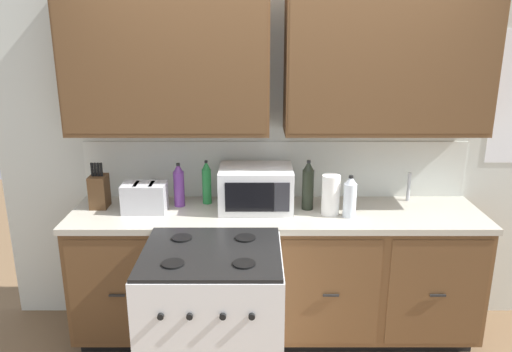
{
  "coord_description": "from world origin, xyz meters",
  "views": [
    {
      "loc": [
        -0.13,
        -2.8,
        2.1
      ],
      "look_at": [
        -0.13,
        0.27,
        1.18
      ],
      "focal_mm": 35.33,
      "sensor_mm": 36.0,
      "label": 1
    }
  ],
  "objects_px": {
    "toaster": "(144,198)",
    "bottle_clear": "(349,197)",
    "stove_range": "(213,327)",
    "bottle_dark": "(307,186)",
    "bottle_violet": "(178,185)",
    "knife_block": "(98,191)",
    "paper_towel_roll": "(330,195)",
    "microwave": "(255,188)",
    "bottle_green": "(206,183)"
  },
  "relations": [
    {
      "from": "stove_range",
      "to": "bottle_clear",
      "type": "distance_m",
      "value": 1.15
    },
    {
      "from": "microwave",
      "to": "bottle_dark",
      "type": "xyz_separation_m",
      "value": [
        0.34,
        -0.01,
        0.02
      ]
    },
    {
      "from": "microwave",
      "to": "toaster",
      "type": "xyz_separation_m",
      "value": [
        -0.72,
        -0.06,
        -0.04
      ]
    },
    {
      "from": "toaster",
      "to": "bottle_green",
      "type": "relative_size",
      "value": 0.93
    },
    {
      "from": "microwave",
      "to": "toaster",
      "type": "relative_size",
      "value": 1.71
    },
    {
      "from": "bottle_violet",
      "to": "bottle_dark",
      "type": "bearing_deg",
      "value": -4.07
    },
    {
      "from": "paper_towel_roll",
      "to": "bottle_clear",
      "type": "relative_size",
      "value": 0.95
    },
    {
      "from": "bottle_green",
      "to": "bottle_clear",
      "type": "distance_m",
      "value": 0.96
    },
    {
      "from": "stove_range",
      "to": "paper_towel_roll",
      "type": "xyz_separation_m",
      "value": [
        0.72,
        0.58,
        0.59
      ]
    },
    {
      "from": "toaster",
      "to": "bottle_clear",
      "type": "xyz_separation_m",
      "value": [
        1.32,
        -0.09,
        0.04
      ]
    },
    {
      "from": "microwave",
      "to": "bottle_green",
      "type": "xyz_separation_m",
      "value": [
        -0.33,
        0.1,
        0.01
      ]
    },
    {
      "from": "stove_range",
      "to": "bottle_dark",
      "type": "bearing_deg",
      "value": 49.2
    },
    {
      "from": "microwave",
      "to": "knife_block",
      "type": "bearing_deg",
      "value": 178.87
    },
    {
      "from": "microwave",
      "to": "paper_towel_roll",
      "type": "height_order",
      "value": "microwave"
    },
    {
      "from": "toaster",
      "to": "bottle_dark",
      "type": "distance_m",
      "value": 1.07
    },
    {
      "from": "paper_towel_roll",
      "to": "bottle_violet",
      "type": "xyz_separation_m",
      "value": [
        -0.99,
        0.15,
        0.01
      ]
    },
    {
      "from": "bottle_dark",
      "to": "bottle_violet",
      "type": "height_order",
      "value": "bottle_dark"
    },
    {
      "from": "knife_block",
      "to": "microwave",
      "type": "bearing_deg",
      "value": -1.13
    },
    {
      "from": "knife_block",
      "to": "bottle_violet",
      "type": "height_order",
      "value": "knife_block"
    },
    {
      "from": "microwave",
      "to": "bottle_green",
      "type": "relative_size",
      "value": 1.59
    },
    {
      "from": "microwave",
      "to": "toaster",
      "type": "bearing_deg",
      "value": -175.39
    },
    {
      "from": "bottle_clear",
      "to": "paper_towel_roll",
      "type": "bearing_deg",
      "value": 158.07
    },
    {
      "from": "bottle_dark",
      "to": "bottle_violet",
      "type": "relative_size",
      "value": 1.12
    },
    {
      "from": "knife_block",
      "to": "bottle_violet",
      "type": "bearing_deg",
      "value": 2.97
    },
    {
      "from": "microwave",
      "to": "bottle_green",
      "type": "bearing_deg",
      "value": 163.72
    },
    {
      "from": "toaster",
      "to": "bottle_violet",
      "type": "bearing_deg",
      "value": 26.85
    },
    {
      "from": "microwave",
      "to": "bottle_clear",
      "type": "relative_size",
      "value": 1.76
    },
    {
      "from": "stove_range",
      "to": "toaster",
      "type": "distance_m",
      "value": 0.97
    },
    {
      "from": "knife_block",
      "to": "paper_towel_roll",
      "type": "distance_m",
      "value": 1.53
    },
    {
      "from": "stove_range",
      "to": "bottle_dark",
      "type": "xyz_separation_m",
      "value": [
        0.58,
        0.67,
        0.62
      ]
    },
    {
      "from": "bottle_green",
      "to": "bottle_violet",
      "type": "distance_m",
      "value": 0.19
    },
    {
      "from": "bottle_green",
      "to": "bottle_violet",
      "type": "bearing_deg",
      "value": -164.65
    },
    {
      "from": "paper_towel_roll",
      "to": "bottle_clear",
      "type": "bearing_deg",
      "value": -21.93
    },
    {
      "from": "knife_block",
      "to": "bottle_violet",
      "type": "relative_size",
      "value": 1.04
    },
    {
      "from": "bottle_green",
      "to": "bottle_violet",
      "type": "height_order",
      "value": "bottle_green"
    },
    {
      "from": "toaster",
      "to": "bottle_dark",
      "type": "xyz_separation_m",
      "value": [
        1.07,
        0.05,
        0.07
      ]
    },
    {
      "from": "bottle_green",
      "to": "bottle_dark",
      "type": "distance_m",
      "value": 0.68
    },
    {
      "from": "bottle_green",
      "to": "bottle_dark",
      "type": "bearing_deg",
      "value": -9.3
    },
    {
      "from": "toaster",
      "to": "paper_towel_roll",
      "type": "bearing_deg",
      "value": -2.28
    },
    {
      "from": "bottle_dark",
      "to": "bottle_clear",
      "type": "distance_m",
      "value": 0.29
    },
    {
      "from": "knife_block",
      "to": "bottle_clear",
      "type": "xyz_separation_m",
      "value": [
        1.64,
        -0.17,
        0.02
      ]
    },
    {
      "from": "microwave",
      "to": "bottle_violet",
      "type": "xyz_separation_m",
      "value": [
        -0.51,
        0.05,
        0.0
      ]
    },
    {
      "from": "microwave",
      "to": "bottle_dark",
      "type": "bearing_deg",
      "value": -2.2
    },
    {
      "from": "bottle_green",
      "to": "stove_range",
      "type": "bearing_deg",
      "value": -83.14
    },
    {
      "from": "toaster",
      "to": "bottle_dark",
      "type": "height_order",
      "value": "bottle_dark"
    },
    {
      "from": "toaster",
      "to": "paper_towel_roll",
      "type": "height_order",
      "value": "paper_towel_roll"
    },
    {
      "from": "toaster",
      "to": "bottle_dark",
      "type": "relative_size",
      "value": 0.84
    },
    {
      "from": "toaster",
      "to": "paper_towel_roll",
      "type": "xyz_separation_m",
      "value": [
        1.2,
        -0.05,
        0.03
      ]
    },
    {
      "from": "stove_range",
      "to": "bottle_green",
      "type": "distance_m",
      "value": 1.0
    },
    {
      "from": "paper_towel_roll",
      "to": "bottle_green",
      "type": "relative_size",
      "value": 0.86
    }
  ]
}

